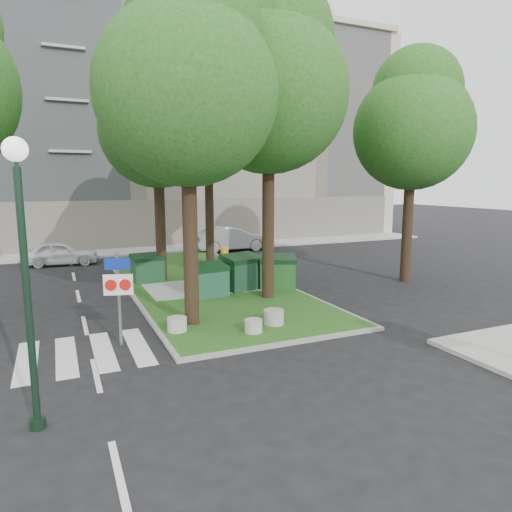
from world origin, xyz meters
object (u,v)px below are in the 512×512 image
dumpster_b (208,280)px  car_silver (231,239)px  tree_median_far (209,102)px  tree_street_right (414,120)px  tree_median_near_right (270,78)px  bollard_mid (253,326)px  traffic_sign_pole (118,286)px  street_lamp (24,252)px  tree_median_near_left (189,76)px  dumpster_c (242,272)px  litter_bin (225,254)px  car_white (60,253)px  dumpster_a (148,268)px  bollard_left (177,324)px  bollard_right (274,317)px  tree_median_mid (159,119)px  dumpster_d (278,272)px

dumpster_b → car_silver: bearing=56.6°
tree_median_far → tree_street_right: tree_median_far is taller
tree_median_near_right → bollard_mid: 8.75m
traffic_sign_pole → street_lamp: bearing=-102.2°
tree_median_near_left → dumpster_c: 7.98m
litter_bin → traffic_sign_pole: (-6.90, -10.79, 1.14)m
dumpster_b → car_white: (-4.97, 10.03, -0.09)m
dumpster_a → bollard_left: bearing=-100.9°
tree_median_far → bollard_right: (-1.54, -10.63, -7.98)m
bollard_right → bollard_mid: bollard_right is taller
tree_median_near_left → tree_median_far: (3.70, 9.50, 1.00)m
tree_median_mid → tree_street_right: (10.00, -4.00, 0.00)m
dumpster_b → dumpster_c: bearing=12.2°
tree_median_mid → dumpster_d: bearing=-40.7°
dumpster_b → tree_median_near_left: bearing=-124.3°
dumpster_b → car_silver: 12.18m
traffic_sign_pole → car_silver: 17.20m
dumpster_c → bollard_right: bearing=-116.1°
tree_median_near_right → dumpster_d: tree_median_near_right is taller
tree_street_right → dumpster_c: size_ratio=5.70×
car_white → tree_median_near_left: bearing=-159.6°
tree_median_far → bollard_mid: bearing=-102.3°
dumpster_c → car_silver: (3.51, 10.45, -0.01)m
tree_median_near_left → dumpster_d: (4.41, 3.13, -6.55)m
dumpster_c → street_lamp: street_lamp is taller
tree_median_far → dumpster_a: bearing=-142.0°
street_lamp → car_silver: 21.56m
bollard_left → car_silver: bearing=63.7°
bollard_left → car_silver: car_silver is taller
dumpster_c → bollard_left: 5.54m
car_silver → street_lamp: bearing=150.4°
bollard_left → tree_median_near_right: bearing=31.7°
tree_median_far → car_white: tree_median_far is taller
car_silver → dumpster_d: bearing=169.5°
tree_median_far → traffic_sign_pole: bearing=-120.2°
tree_median_near_left → dumpster_b: bearing=64.3°
bollard_right → bollard_mid: size_ratio=1.19×
tree_median_far → street_lamp: 16.93m
dumpster_c → car_silver: size_ratio=0.37×
street_lamp → traffic_sign_pole: size_ratio=2.00×
bollard_mid → street_lamp: 6.94m
traffic_sign_pole → tree_median_far: bearing=75.0°
tree_median_near_right → tree_street_right: (7.00, 0.50, -1.00)m
bollard_mid → dumpster_c: bearing=71.4°
dumpster_b → bollard_left: (-2.09, -3.50, -0.41)m
tree_median_mid → bollard_left: size_ratio=17.77×
dumpster_a → dumpster_d: dumpster_d is taller
dumpster_c → street_lamp: (-7.24, -8.07, 2.41)m
dumpster_b → car_silver: size_ratio=0.31×
tree_median_near_left → traffic_sign_pole: 6.17m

